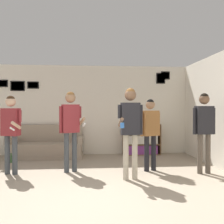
{
  "coord_description": "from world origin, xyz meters",
  "views": [
    {
      "loc": [
        0.15,
        -3.63,
        1.41
      ],
      "look_at": [
        0.6,
        1.99,
        1.32
      ],
      "focal_mm": 40.0,
      "sensor_mm": 36.0,
      "label": 1
    }
  ],
  "objects_px": {
    "person_spectator_far_right": "(204,124)",
    "bottle_on_floor": "(11,159)",
    "couch": "(46,147)",
    "bookshelf": "(142,139)",
    "drinking_cup": "(141,123)",
    "person_watcher_holding_cup": "(130,122)",
    "person_spectator_near_bookshelf": "(150,127)",
    "person_player_foreground_left": "(11,126)",
    "person_player_foreground_center": "(70,122)"
  },
  "relations": [
    {
      "from": "person_spectator_far_right",
      "to": "bottle_on_floor",
      "type": "height_order",
      "value": "person_spectator_far_right"
    },
    {
      "from": "couch",
      "to": "bookshelf",
      "type": "xyz_separation_m",
      "value": [
        2.8,
        0.19,
        0.16
      ]
    },
    {
      "from": "couch",
      "to": "drinking_cup",
      "type": "distance_m",
      "value": 2.88
    },
    {
      "from": "bottle_on_floor",
      "to": "drinking_cup",
      "type": "distance_m",
      "value": 3.77
    },
    {
      "from": "person_watcher_holding_cup",
      "to": "person_spectator_near_bookshelf",
      "type": "distance_m",
      "value": 0.86
    },
    {
      "from": "person_player_foreground_left",
      "to": "person_watcher_holding_cup",
      "type": "bearing_deg",
      "value": -13.67
    },
    {
      "from": "person_player_foreground_left",
      "to": "person_player_foreground_center",
      "type": "distance_m",
      "value": 1.26
    },
    {
      "from": "couch",
      "to": "bottle_on_floor",
      "type": "xyz_separation_m",
      "value": [
        -0.78,
        -0.63,
        -0.2
      ]
    },
    {
      "from": "bookshelf",
      "to": "couch",
      "type": "bearing_deg",
      "value": -176.05
    },
    {
      "from": "couch",
      "to": "bookshelf",
      "type": "distance_m",
      "value": 2.81
    },
    {
      "from": "person_player_foreground_center",
      "to": "bottle_on_floor",
      "type": "relative_size",
      "value": 7.29
    },
    {
      "from": "bottle_on_floor",
      "to": "person_spectator_near_bookshelf",
      "type": "bearing_deg",
      "value": -18.11
    },
    {
      "from": "couch",
      "to": "person_player_foreground_left",
      "type": "relative_size",
      "value": 1.24
    },
    {
      "from": "person_player_foreground_left",
      "to": "person_watcher_holding_cup",
      "type": "height_order",
      "value": "person_watcher_holding_cup"
    },
    {
      "from": "person_player_foreground_left",
      "to": "drinking_cup",
      "type": "bearing_deg",
      "value": 31.66
    },
    {
      "from": "bottle_on_floor",
      "to": "person_player_foreground_center",
      "type": "bearing_deg",
      "value": -33.53
    },
    {
      "from": "bottle_on_floor",
      "to": "person_spectator_far_right",
      "type": "bearing_deg",
      "value": -17.65
    },
    {
      "from": "person_player_foreground_left",
      "to": "person_spectator_near_bookshelf",
      "type": "bearing_deg",
      "value": 0.92
    },
    {
      "from": "person_spectator_near_bookshelf",
      "to": "bottle_on_floor",
      "type": "relative_size",
      "value": 6.62
    },
    {
      "from": "bookshelf",
      "to": "drinking_cup",
      "type": "height_order",
      "value": "drinking_cup"
    },
    {
      "from": "couch",
      "to": "person_spectator_far_right",
      "type": "height_order",
      "value": "person_spectator_far_right"
    },
    {
      "from": "bookshelf",
      "to": "person_spectator_far_right",
      "type": "distance_m",
      "value": 2.51
    },
    {
      "from": "person_player_foreground_left",
      "to": "person_player_foreground_center",
      "type": "xyz_separation_m",
      "value": [
        1.25,
        0.09,
        0.07
      ]
    },
    {
      "from": "person_player_foreground_left",
      "to": "bookshelf",
      "type": "bearing_deg",
      "value": 31.63
    },
    {
      "from": "person_player_foreground_center",
      "to": "drinking_cup",
      "type": "distance_m",
      "value": 2.73
    },
    {
      "from": "person_spectator_near_bookshelf",
      "to": "bottle_on_floor",
      "type": "xyz_separation_m",
      "value": [
        -3.39,
        1.11,
        -0.89
      ]
    },
    {
      "from": "person_spectator_far_right",
      "to": "bottle_on_floor",
      "type": "bearing_deg",
      "value": 162.35
    },
    {
      "from": "person_watcher_holding_cup",
      "to": "bottle_on_floor",
      "type": "distance_m",
      "value": 3.49
    },
    {
      "from": "person_player_foreground_left",
      "to": "person_spectator_near_bookshelf",
      "type": "height_order",
      "value": "person_player_foreground_left"
    },
    {
      "from": "person_watcher_holding_cup",
      "to": "drinking_cup",
      "type": "xyz_separation_m",
      "value": [
        0.74,
        2.58,
        -0.16
      ]
    },
    {
      "from": "person_player_foreground_left",
      "to": "person_watcher_holding_cup",
      "type": "xyz_separation_m",
      "value": [
        2.47,
        -0.6,
        0.1
      ]
    },
    {
      "from": "couch",
      "to": "person_player_foreground_center",
      "type": "xyz_separation_m",
      "value": [
        0.83,
        -1.7,
        0.81
      ]
    },
    {
      "from": "person_player_foreground_center",
      "to": "person_watcher_holding_cup",
      "type": "bearing_deg",
      "value": -29.4
    },
    {
      "from": "bottle_on_floor",
      "to": "drinking_cup",
      "type": "height_order",
      "value": "drinking_cup"
    },
    {
      "from": "person_player_foreground_left",
      "to": "bottle_on_floor",
      "type": "height_order",
      "value": "person_player_foreground_left"
    },
    {
      "from": "bookshelf",
      "to": "bottle_on_floor",
      "type": "bearing_deg",
      "value": -167.0
    },
    {
      "from": "bookshelf",
      "to": "bottle_on_floor",
      "type": "xyz_separation_m",
      "value": [
        -3.58,
        -0.83,
        -0.36
      ]
    },
    {
      "from": "couch",
      "to": "person_player_foreground_left",
      "type": "distance_m",
      "value": 1.98
    },
    {
      "from": "person_player_foreground_left",
      "to": "bottle_on_floor",
      "type": "bearing_deg",
      "value": 107.37
    },
    {
      "from": "bookshelf",
      "to": "person_spectator_far_right",
      "type": "xyz_separation_m",
      "value": [
        0.91,
        -2.25,
        0.61
      ]
    },
    {
      "from": "couch",
      "to": "bookshelf",
      "type": "relative_size",
      "value": 1.83
    },
    {
      "from": "couch",
      "to": "person_watcher_holding_cup",
      "type": "relative_size",
      "value": 1.15
    },
    {
      "from": "couch",
      "to": "person_spectator_near_bookshelf",
      "type": "distance_m",
      "value": 3.2
    },
    {
      "from": "person_player_foreground_center",
      "to": "person_watcher_holding_cup",
      "type": "relative_size",
      "value": 0.98
    },
    {
      "from": "person_spectator_far_right",
      "to": "couch",
      "type": "bearing_deg",
      "value": 150.9
    },
    {
      "from": "bookshelf",
      "to": "person_player_foreground_left",
      "type": "relative_size",
      "value": 0.68
    },
    {
      "from": "couch",
      "to": "person_player_foreground_center",
      "type": "height_order",
      "value": "person_player_foreground_center"
    },
    {
      "from": "person_spectator_near_bookshelf",
      "to": "bottle_on_floor",
      "type": "bearing_deg",
      "value": 161.89
    },
    {
      "from": "bookshelf",
      "to": "person_spectator_near_bookshelf",
      "type": "height_order",
      "value": "person_spectator_near_bookshelf"
    },
    {
      "from": "person_watcher_holding_cup",
      "to": "couch",
      "type": "bearing_deg",
      "value": 130.62
    }
  ]
}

